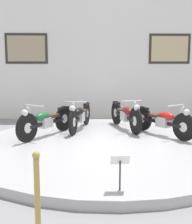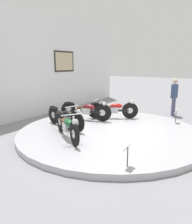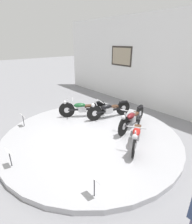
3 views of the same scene
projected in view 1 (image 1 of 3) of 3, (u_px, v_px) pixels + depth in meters
name	position (u px, v px, depth m)	size (l,w,h in m)	color
ground_plane	(106.00, 150.00, 6.87)	(60.00, 60.00, 0.00)	gray
display_platform	(106.00, 146.00, 6.86)	(5.90, 5.90, 0.16)	#ADADB2
back_wall	(98.00, 55.00, 10.56)	(14.00, 0.22, 4.30)	white
motorcycle_green	(46.00, 120.00, 7.36)	(1.13, 1.71, 0.80)	black
motorcycle_black	(80.00, 115.00, 8.12)	(0.64, 1.94, 0.80)	black
motorcycle_maroon	(126.00, 114.00, 8.16)	(0.65, 1.97, 0.81)	black
motorcycle_red	(163.00, 120.00, 7.46)	(1.11, 1.70, 0.79)	black
info_placard_front_centre	(120.00, 165.00, 4.22)	(0.26, 0.11, 0.51)	#333338
stanchion_post_left_of_entry	(38.00, 216.00, 3.17)	(0.28, 0.28, 1.02)	tan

